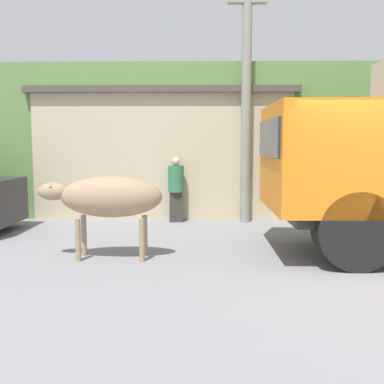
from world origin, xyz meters
The scene contains 6 objects.
ground_plane centered at (0.00, 0.00, 0.00)m, with size 60.00×60.00×0.00m, color gray.
hillside_embankment centered at (0.00, 7.06, 1.92)m, with size 32.00×5.90×3.84m.
building_backdrop centered at (-3.54, 5.24, 1.64)m, with size 6.66×2.70×3.26m.
brown_cow centered at (-4.09, 0.32, 1.01)m, with size 2.04×0.67×1.36m.
pedestrian_on_hill centered at (-3.18, 3.80, 0.84)m, with size 0.40×0.40×1.57m.
utility_pole centered at (-1.53, 3.80, 3.02)m, with size 0.90×0.23×5.82m.
Camera 1 is at (-2.59, -6.90, 1.90)m, focal length 42.00 mm.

